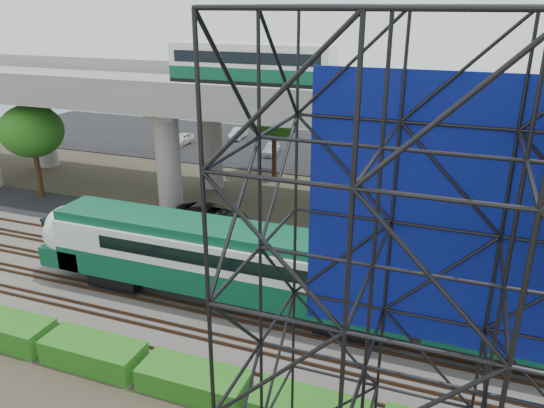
% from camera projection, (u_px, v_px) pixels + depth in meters
% --- Properties ---
extents(ground, '(140.00, 140.00, 0.00)m').
position_uv_depth(ground, '(218.00, 330.00, 26.07)').
color(ground, '#474233').
rests_on(ground, ground).
extents(ballast_bed, '(90.00, 12.00, 0.20)m').
position_uv_depth(ballast_bed, '(235.00, 308.00, 27.79)').
color(ballast_bed, slate).
rests_on(ballast_bed, ground).
extents(service_road, '(90.00, 5.00, 0.08)m').
position_uv_depth(service_road, '(288.00, 244.00, 35.24)').
color(service_road, black).
rests_on(service_road, ground).
extents(parking_lot, '(90.00, 18.00, 0.08)m').
position_uv_depth(parking_lot, '(360.00, 155.00, 55.79)').
color(parking_lot, black).
rests_on(parking_lot, ground).
extents(harbor_water, '(140.00, 40.00, 0.03)m').
position_uv_depth(harbor_water, '(392.00, 116.00, 75.04)').
color(harbor_water, slate).
rests_on(harbor_water, ground).
extents(rail_tracks, '(90.00, 9.52, 0.16)m').
position_uv_depth(rail_tracks, '(235.00, 305.00, 27.72)').
color(rail_tracks, '#472D1E').
rests_on(rail_tracks, ballast_bed).
extents(commuter_train, '(29.30, 3.06, 4.30)m').
position_uv_depth(commuter_train, '(264.00, 266.00, 26.25)').
color(commuter_train, black).
rests_on(commuter_train, rail_tracks).
extents(overpass, '(80.00, 12.00, 12.40)m').
position_uv_depth(overpass, '(310.00, 107.00, 37.25)').
color(overpass, '#9E9B93').
rests_on(overpass, ground).
extents(scaffold_tower, '(9.36, 6.36, 15.00)m').
position_uv_depth(scaffold_tower, '(430.00, 330.00, 13.13)').
color(scaffold_tower, black).
rests_on(scaffold_tower, ground).
extents(hedge_strip, '(34.60, 1.80, 1.20)m').
position_uv_depth(hedge_strip, '(194.00, 380.00, 21.78)').
color(hedge_strip, '#195C15').
rests_on(hedge_strip, ground).
extents(trees, '(40.94, 16.94, 7.69)m').
position_uv_depth(trees, '(254.00, 138.00, 39.76)').
color(trees, '#382314').
rests_on(trees, ground).
extents(suv, '(5.74, 2.83, 1.57)m').
position_uv_depth(suv, '(211.00, 216.00, 37.69)').
color(suv, black).
rests_on(suv, service_road).
extents(parked_cars, '(38.94, 9.41, 1.29)m').
position_uv_depth(parked_cars, '(351.00, 149.00, 55.60)').
color(parked_cars, silver).
rests_on(parked_cars, parking_lot).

